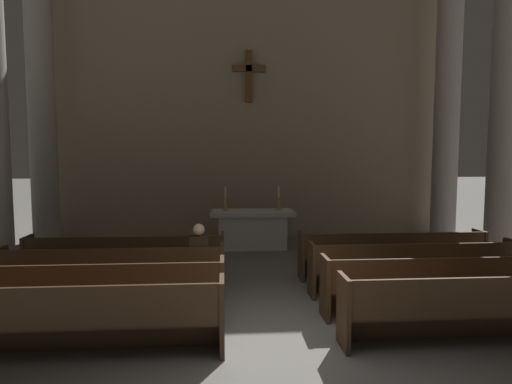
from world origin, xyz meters
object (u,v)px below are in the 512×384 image
pew_right_row_1 (482,309)px  candlestick_left (226,203)px  pew_right_row_3 (414,268)px  column_left_third (42,110)px  pew_left_row_2 (96,293)px  pew_left_row_3 (113,274)px  altar (252,228)px  pew_right_row_2 (443,285)px  column_right_third (447,113)px  pew_left_row_1 (71,320)px  candlestick_right (279,203)px  column_right_second (507,102)px  pew_right_row_4 (392,255)px  lone_worshipper (199,259)px  pew_left_row_4 (127,259)px

pew_right_row_1 → candlestick_left: (-3.31, 6.05, 0.73)m
pew_right_row_3 → column_left_third: (-8.01, 4.41, 3.14)m
pew_left_row_2 → column_left_third: 6.87m
pew_left_row_2 → pew_left_row_3: (0.00, 1.02, 0.00)m
pew_left_row_2 → altar: size_ratio=1.69×
pew_right_row_3 → pew_left_row_2: bearing=-168.9°
pew_right_row_2 → column_right_third: bearing=62.8°
pew_left_row_1 → candlestick_right: bearing=61.4°
pew_right_row_1 → pew_right_row_3: size_ratio=1.00×
pew_right_row_1 → column_right_second: column_right_second is taller
pew_right_row_1 → pew_right_row_4: size_ratio=1.00×
column_right_second → column_right_third: same height
pew_right_row_4 → lone_worshipper: size_ratio=2.82×
pew_right_row_2 → column_left_third: bearing=145.9°
candlestick_right → lone_worshipper: (-1.87, -3.97, -0.52)m
pew_left_row_1 → altar: size_ratio=1.69×
column_right_second → lone_worshipper: (-6.57, -1.80, -2.93)m
pew_left_row_3 → column_right_third: size_ratio=0.50×
pew_left_row_4 → pew_right_row_1: size_ratio=1.00×
altar → lone_worshipper: lone_worshipper is taller
candlestick_right → pew_right_row_2: bearing=-69.3°
pew_left_row_2 → candlestick_left: size_ratio=5.91×
pew_left_row_1 → column_right_third: bearing=38.9°
pew_left_row_4 → column_right_third: size_ratio=0.50×
pew_right_row_3 → candlestick_left: 5.25m
pew_right_row_1 → column_left_third: size_ratio=0.50×
column_right_third → candlestick_right: column_right_third is taller
column_left_third → candlestick_right: size_ratio=11.77×
pew_left_row_3 → candlestick_left: bearing=64.6°
pew_right_row_1 → pew_left_row_3: bearing=158.6°
pew_right_row_3 → column_right_third: 6.09m
pew_left_row_1 → pew_left_row_3: (0.00, 2.04, 0.00)m
altar → candlestick_right: (0.70, 0.00, 0.67)m
altar → pew_left_row_2: bearing=-117.4°
column_right_third → candlestick_left: (-6.10, -0.40, -2.41)m
pew_right_row_1 → column_right_second: bearing=54.3°
candlestick_right → pew_right_row_1: bearing=-72.5°
pew_left_row_3 → altar: altar is taller
pew_left_row_4 → column_right_third: (8.01, 3.38, 3.14)m
pew_right_row_1 → candlestick_right: (-1.91, 6.05, 0.73)m
pew_right_row_3 → altar: altar is taller
pew_right_row_2 → pew_right_row_4: (0.00, 2.04, 0.00)m
pew_left_row_3 → column_right_second: (8.01, 1.84, 3.14)m
pew_left_row_1 → altar: altar is taller
pew_right_row_4 → candlestick_right: candlestick_right is taller
column_right_third → candlestick_right: (-4.70, -0.40, -2.41)m
pew_right_row_2 → candlestick_right: candlestick_right is taller
pew_left_row_2 → candlestick_right: size_ratio=5.91×
pew_left_row_4 → pew_right_row_4: size_ratio=1.00×
column_left_third → column_right_third: size_ratio=1.00×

